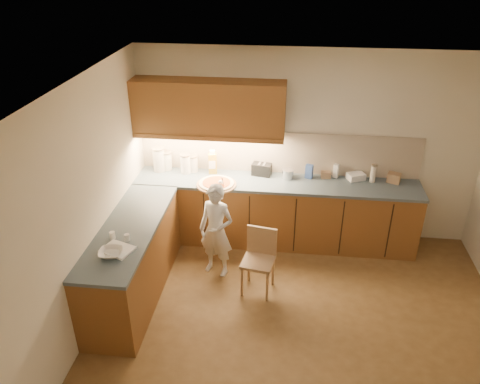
{
  "coord_description": "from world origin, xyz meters",
  "views": [
    {
      "loc": [
        -0.21,
        -3.82,
        3.71
      ],
      "look_at": [
        -0.8,
        1.2,
        1.0
      ],
      "focal_mm": 35.0,
      "sensor_mm": 36.0,
      "label": 1
    }
  ],
  "objects_px": {
    "wooden_chair": "(260,256)",
    "toaster": "(262,169)",
    "pizza_on_board": "(217,184)",
    "oil_jug": "(213,163)",
    "child": "(216,231)"
  },
  "relations": [
    {
      "from": "wooden_chair",
      "to": "toaster",
      "type": "distance_m",
      "value": 1.33
    },
    {
      "from": "pizza_on_board",
      "to": "oil_jug",
      "type": "bearing_deg",
      "value": 107.03
    },
    {
      "from": "pizza_on_board",
      "to": "toaster",
      "type": "distance_m",
      "value": 0.68
    },
    {
      "from": "pizza_on_board",
      "to": "wooden_chair",
      "type": "bearing_deg",
      "value": -52.85
    },
    {
      "from": "pizza_on_board",
      "to": "oil_jug",
      "type": "distance_m",
      "value": 0.4
    },
    {
      "from": "pizza_on_board",
      "to": "wooden_chair",
      "type": "distance_m",
      "value": 1.16
    },
    {
      "from": "wooden_chair",
      "to": "pizza_on_board",
      "type": "bearing_deg",
      "value": 137.03
    },
    {
      "from": "child",
      "to": "oil_jug",
      "type": "height_order",
      "value": "oil_jug"
    },
    {
      "from": "pizza_on_board",
      "to": "oil_jug",
      "type": "height_order",
      "value": "oil_jug"
    },
    {
      "from": "child",
      "to": "pizza_on_board",
      "type": "bearing_deg",
      "value": 116.64
    },
    {
      "from": "wooden_chair",
      "to": "toaster",
      "type": "height_order",
      "value": "toaster"
    },
    {
      "from": "toaster",
      "to": "child",
      "type": "bearing_deg",
      "value": -105.22
    },
    {
      "from": "oil_jug",
      "to": "wooden_chair",
      "type": "bearing_deg",
      "value": -58.13
    },
    {
      "from": "wooden_chair",
      "to": "oil_jug",
      "type": "height_order",
      "value": "oil_jug"
    },
    {
      "from": "pizza_on_board",
      "to": "child",
      "type": "bearing_deg",
      "value": -81.82
    }
  ]
}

